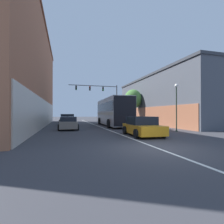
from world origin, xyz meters
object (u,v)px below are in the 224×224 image
object	(u,v)px
parked_car_left_near	(67,120)
parked_car_left_far	(68,123)
street_tree_near	(133,99)
traffic_signal_gantry	(102,94)
street_lamp	(176,103)
parked_car_left_mid	(66,119)
bus	(113,111)
hatchback_foreground	(142,127)

from	to	relation	value
parked_car_left_near	parked_car_left_far	bearing A→B (deg)	177.90
parked_car_left_far	street_tree_near	world-z (taller)	street_tree_near
traffic_signal_gantry	street_lamp	distance (m)	19.60
parked_car_left_near	parked_car_left_mid	xyz separation A→B (m)	(-0.12, 7.08, -0.06)
bus	street_lamp	distance (m)	9.19
bus	street_lamp	world-z (taller)	street_lamp
hatchback_foreground	parked_car_left_mid	bearing A→B (deg)	16.19
parked_car_left_mid	street_tree_near	world-z (taller)	street_tree_near
parked_car_left_mid	street_lamp	bearing A→B (deg)	-155.33
street_tree_near	parked_car_left_far	bearing A→B (deg)	-144.16
hatchback_foreground	parked_car_left_far	size ratio (longest dim) A/B	0.97
street_tree_near	parked_car_left_mid	bearing A→B (deg)	144.78
parked_car_left_mid	parked_car_left_far	xyz separation A→B (m)	(0.16, -14.51, -0.05)
parked_car_left_mid	street_lamp	world-z (taller)	street_lamp
parked_car_left_near	traffic_signal_gantry	distance (m)	10.71
bus	hatchback_foreground	world-z (taller)	bus
parked_car_left_near	street_lamp	distance (m)	15.46
hatchback_foreground	street_lamp	size ratio (longest dim) A/B	0.93
hatchback_foreground	traffic_signal_gantry	size ratio (longest dim) A/B	0.43
hatchback_foreground	parked_car_left_far	distance (m)	8.39
parked_car_left_far	street_lamp	world-z (taller)	street_lamp
street_tree_near	parked_car_left_near	bearing A→B (deg)	179.16
parked_car_left_near	parked_car_left_mid	world-z (taller)	parked_car_left_near
parked_car_left_near	street_tree_near	bearing A→B (deg)	-93.19
hatchback_foreground	street_tree_near	size ratio (longest dim) A/B	0.74
bus	street_lamp	bearing A→B (deg)	-154.61
hatchback_foreground	street_lamp	bearing A→B (deg)	-63.19
parked_car_left_mid	street_tree_near	size ratio (longest dim) A/B	0.84
hatchback_foreground	traffic_signal_gantry	bearing A→B (deg)	-1.70
bus	parked_car_left_near	distance (m)	6.99
parked_car_left_far	parked_car_left_mid	bearing A→B (deg)	1.67
parked_car_left_far	hatchback_foreground	bearing A→B (deg)	-141.59
hatchback_foreground	parked_car_left_far	xyz separation A→B (m)	(-5.09, 6.67, -0.04)
parked_car_left_mid	street_tree_near	distance (m)	12.94
traffic_signal_gantry	parked_car_left_mid	bearing A→B (deg)	179.75
hatchback_foreground	street_tree_near	distance (m)	15.16
bus	street_tree_near	distance (m)	5.92
hatchback_foreground	street_lamp	xyz separation A→B (m)	(4.28, 1.95, 1.87)
bus	parked_car_left_far	bearing A→B (deg)	125.10
bus	street_tree_near	bearing A→B (deg)	-48.24
parked_car_left_far	parked_car_left_near	bearing A→B (deg)	1.31
parked_car_left_mid	bus	bearing A→B (deg)	-152.93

